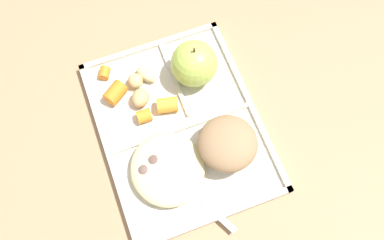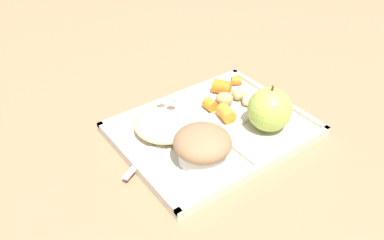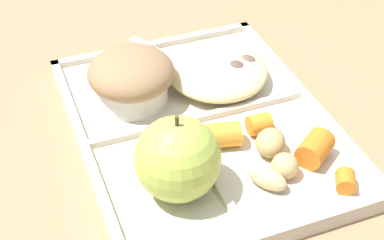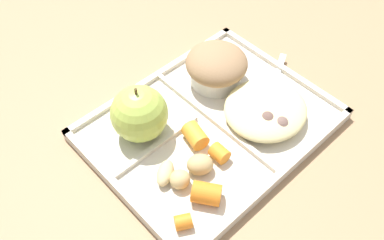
{
  "view_description": "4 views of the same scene",
  "coord_description": "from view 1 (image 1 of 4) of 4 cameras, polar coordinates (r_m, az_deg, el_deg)",
  "views": [
    {
      "loc": [
        0.24,
        -0.07,
        0.67
      ],
      "look_at": [
        0.01,
        0.02,
        0.04
      ],
      "focal_mm": 39.43,
      "sensor_mm": 36.0,
      "label": 1
    },
    {
      "loc": [
        0.36,
        0.44,
        0.45
      ],
      "look_at": [
        0.03,
        -0.03,
        0.03
      ],
      "focal_mm": 37.16,
      "sensor_mm": 36.0,
      "label": 2
    },
    {
      "loc": [
        -0.44,
        0.18,
        0.41
      ],
      "look_at": [
        -0.03,
        0.02,
        0.04
      ],
      "focal_mm": 54.85,
      "sensor_mm": 36.0,
      "label": 3
    },
    {
      "loc": [
        -0.28,
        -0.26,
        0.49
      ],
      "look_at": [
        -0.04,
        0.0,
        0.05
      ],
      "focal_mm": 39.47,
      "sensor_mm": 36.0,
      "label": 4
    }
  ],
  "objects": [
    {
      "name": "ground",
      "position": [
        0.71,
        -1.61,
        -1.12
      ],
      "size": [
        6.0,
        6.0,
        0.0
      ],
      "primitive_type": "plane",
      "color": "#997551"
    },
    {
      "name": "lunch_tray",
      "position": [
        0.71,
        -1.63,
        -0.89
      ],
      "size": [
        0.33,
        0.26,
        0.02
      ],
      "color": "beige",
      "rests_on": "ground"
    },
    {
      "name": "green_apple",
      "position": [
        0.71,
        0.29,
        7.62
      ],
      "size": [
        0.08,
        0.08,
        0.09
      ],
      "color": "#A8C14C",
      "rests_on": "lunch_tray"
    },
    {
      "name": "bran_muffin",
      "position": [
        0.66,
        4.81,
        -3.35
      ],
      "size": [
        0.09,
        0.09,
        0.06
      ],
      "color": "silver",
      "rests_on": "lunch_tray"
    },
    {
      "name": "carrot_slice_small",
      "position": [
        0.72,
        -10.33,
        3.65
      ],
      "size": [
        0.04,
        0.05,
        0.03
      ],
      "primitive_type": "cylinder",
      "rotation": [
        0.0,
        1.57,
        5.33
      ],
      "color": "orange",
      "rests_on": "lunch_tray"
    },
    {
      "name": "carrot_slice_diagonal",
      "position": [
        0.7,
        -6.47,
        0.54
      ],
      "size": [
        0.02,
        0.02,
        0.02
      ],
      "primitive_type": "cylinder",
      "rotation": [
        0.0,
        1.57,
        4.7
      ],
      "color": "orange",
      "rests_on": "lunch_tray"
    },
    {
      "name": "carrot_slice_large",
      "position": [
        0.7,
        -3.34,
        2.04
      ],
      "size": [
        0.03,
        0.04,
        0.03
      ],
      "primitive_type": "cylinder",
      "rotation": [
        0.0,
        1.57,
        1.34
      ],
      "color": "orange",
      "rests_on": "lunch_tray"
    },
    {
      "name": "carrot_slice_center",
      "position": [
        0.75,
        -11.76,
        6.26
      ],
      "size": [
        0.03,
        0.03,
        0.02
      ],
      "primitive_type": "cylinder",
      "rotation": [
        0.0,
        1.57,
        5.77
      ],
      "color": "orange",
      "rests_on": "lunch_tray"
    },
    {
      "name": "potato_chunk_golden",
      "position": [
        0.74,
        -6.24,
        6.1
      ],
      "size": [
        0.04,
        0.04,
        0.02
      ],
      "primitive_type": "ellipsoid",
      "rotation": [
        0.0,
        0.0,
        3.74
      ],
      "color": "tan",
      "rests_on": "lunch_tray"
    },
    {
      "name": "potato_chunk_browned",
      "position": [
        0.73,
        -7.7,
        5.25
      ],
      "size": [
        0.03,
        0.03,
        0.02
      ],
      "primitive_type": "ellipsoid",
      "rotation": [
        0.0,
        0.0,
        1.23
      ],
      "color": "tan",
      "rests_on": "lunch_tray"
    },
    {
      "name": "potato_chunk_wedge",
      "position": [
        0.71,
        -7.03,
        2.97
      ],
      "size": [
        0.05,
        0.04,
        0.03
      ],
      "primitive_type": "ellipsoid",
      "rotation": [
        0.0,
        0.0,
        2.49
      ],
      "color": "tan",
      "rests_on": "lunch_tray"
    },
    {
      "name": "egg_noodle_pile",
      "position": [
        0.66,
        -3.34,
        -6.61
      ],
      "size": [
        0.12,
        0.12,
        0.03
      ],
      "primitive_type": "ellipsoid",
      "color": "beige",
      "rests_on": "lunch_tray"
    },
    {
      "name": "meatball_back",
      "position": [
        0.67,
        -5.07,
        -5.75
      ],
      "size": [
        0.03,
        0.03,
        0.03
      ],
      "primitive_type": "sphere",
      "color": "brown",
      "rests_on": "lunch_tray"
    },
    {
      "name": "meatball_center",
      "position": [
        0.67,
        -6.27,
        -6.94
      ],
      "size": [
        0.03,
        0.03,
        0.03
      ],
      "primitive_type": "sphere",
      "color": "brown",
      "rests_on": "lunch_tray"
    },
    {
      "name": "plastic_fork",
      "position": [
        0.67,
        0.64,
        -9.95
      ],
      "size": [
        0.14,
        0.08,
        0.0
      ],
      "color": "silver",
      "rests_on": "lunch_tray"
    }
  ]
}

